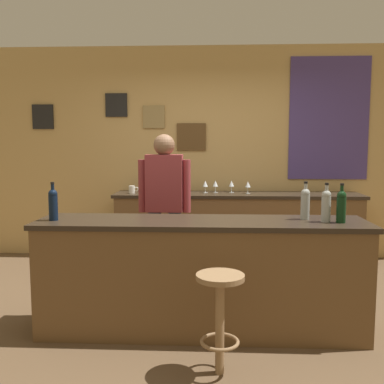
% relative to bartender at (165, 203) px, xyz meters
% --- Properties ---
extents(ground_plane, '(10.00, 10.00, 0.00)m').
position_rel_bartender_xyz_m(ground_plane, '(0.39, -0.43, -0.94)').
color(ground_plane, brown).
extents(back_wall, '(6.00, 0.09, 2.80)m').
position_rel_bartender_xyz_m(back_wall, '(0.43, 1.60, 0.48)').
color(back_wall, tan).
rests_on(back_wall, ground_plane).
extents(bar_counter, '(2.64, 0.60, 0.92)m').
position_rel_bartender_xyz_m(bar_counter, '(0.39, -0.83, -0.47)').
color(bar_counter, brown).
rests_on(bar_counter, ground_plane).
extents(side_counter, '(3.11, 0.56, 0.90)m').
position_rel_bartender_xyz_m(side_counter, '(0.79, 1.22, -0.48)').
color(side_counter, brown).
rests_on(side_counter, ground_plane).
extents(bartender, '(0.52, 0.21, 1.62)m').
position_rel_bartender_xyz_m(bartender, '(0.00, 0.00, 0.00)').
color(bartender, '#384766').
rests_on(bartender, ground_plane).
extents(bar_stool, '(0.32, 0.32, 0.68)m').
position_rel_bartender_xyz_m(bar_stool, '(0.53, -1.50, -0.48)').
color(bar_stool, olive).
rests_on(bar_stool, ground_plane).
extents(wine_bottle_a, '(0.07, 0.07, 0.31)m').
position_rel_bartender_xyz_m(wine_bottle_a, '(-0.79, -0.90, 0.12)').
color(wine_bottle_a, black).
rests_on(wine_bottle_a, bar_counter).
extents(wine_bottle_b, '(0.07, 0.07, 0.31)m').
position_rel_bartender_xyz_m(wine_bottle_b, '(1.22, -0.75, 0.12)').
color(wine_bottle_b, '#999E99').
rests_on(wine_bottle_b, bar_counter).
extents(wine_bottle_c, '(0.07, 0.07, 0.31)m').
position_rel_bartender_xyz_m(wine_bottle_c, '(1.36, -0.86, 0.12)').
color(wine_bottle_c, '#999E99').
rests_on(wine_bottle_c, bar_counter).
extents(wine_bottle_d, '(0.07, 0.07, 0.31)m').
position_rel_bartender_xyz_m(wine_bottle_d, '(1.47, -0.89, 0.12)').
color(wine_bottle_d, black).
rests_on(wine_bottle_d, bar_counter).
extents(wine_glass_a, '(0.07, 0.07, 0.16)m').
position_rel_bartender_xyz_m(wine_glass_a, '(0.38, 1.26, 0.07)').
color(wine_glass_a, silver).
rests_on(wine_glass_a, side_counter).
extents(wine_glass_b, '(0.07, 0.07, 0.16)m').
position_rel_bartender_xyz_m(wine_glass_b, '(0.51, 1.29, 0.07)').
color(wine_glass_b, silver).
rests_on(wine_glass_b, side_counter).
extents(wine_glass_c, '(0.07, 0.07, 0.16)m').
position_rel_bartender_xyz_m(wine_glass_c, '(0.72, 1.31, 0.07)').
color(wine_glass_c, silver).
rests_on(wine_glass_c, side_counter).
extents(wine_glass_d, '(0.07, 0.07, 0.16)m').
position_rel_bartender_xyz_m(wine_glass_d, '(0.92, 1.21, 0.07)').
color(wine_glass_d, silver).
rests_on(wine_glass_d, side_counter).
extents(coffee_mug, '(0.13, 0.08, 0.09)m').
position_rel_bartender_xyz_m(coffee_mug, '(-0.54, 1.17, 0.01)').
color(coffee_mug, silver).
rests_on(coffee_mug, side_counter).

